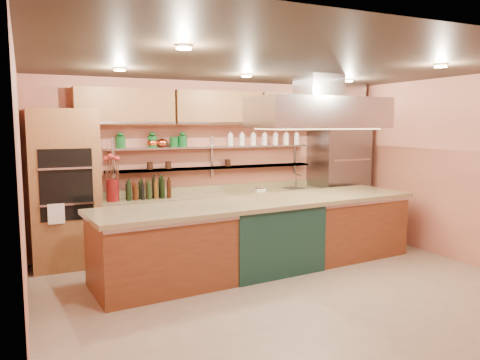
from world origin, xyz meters
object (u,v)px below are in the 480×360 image
flower_vase (113,190)px  kitchen_scale (260,188)px  copper_kettle (162,143)px  island (263,234)px  refrigerator (338,180)px  green_canister (174,142)px

flower_vase → kitchen_scale: flower_vase is taller
copper_kettle → flower_vase: bearing=-165.2°
island → flower_vase: (-1.90, 1.26, 0.60)m
refrigerator → copper_kettle: bearing=176.0°
refrigerator → green_canister: (-3.10, 0.23, 0.75)m
kitchen_scale → green_canister: size_ratio=1.08×
island → green_canister: 2.15m
copper_kettle → green_canister: green_canister is taller
refrigerator → flower_vase: size_ratio=6.30×
flower_vase → green_canister: size_ratio=2.05×
copper_kettle → island: bearing=-54.2°
copper_kettle → green_canister: size_ratio=1.10×
refrigerator → island: size_ratio=0.44×
refrigerator → flower_vase: bearing=179.9°
green_canister → refrigerator: bearing=-4.2°
island → flower_vase: bearing=141.7°
kitchen_scale → refrigerator: bearing=-20.4°
island → refrigerator: bearing=24.4°
green_canister → kitchen_scale: bearing=-8.6°
refrigerator → island: bearing=-150.8°
kitchen_scale → island: bearing=-135.2°
flower_vase → copper_kettle: 1.10m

